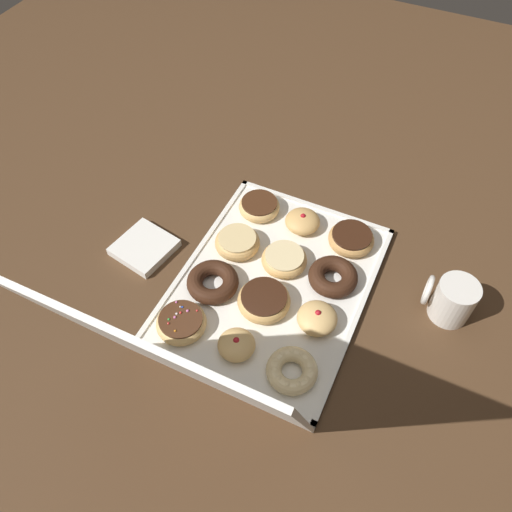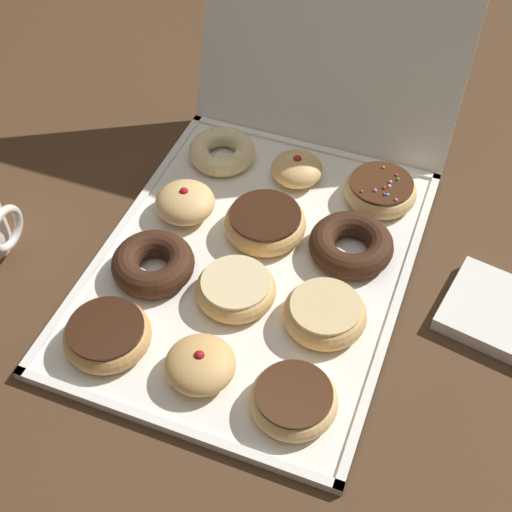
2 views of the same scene
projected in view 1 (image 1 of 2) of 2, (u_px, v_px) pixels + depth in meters
ground_plane at (273, 286)px, 1.21m from camera, size 3.00×3.00×0.00m
donut_box at (273, 284)px, 1.21m from camera, size 0.43×0.56×0.01m
box_lid_open at (178, 366)px, 0.79m from camera, size 0.43×0.20×0.55m
chocolate_frosted_donut_0 at (351, 239)px, 1.26m from camera, size 0.11×0.11×0.04m
jelly_filled_donut_1 at (303, 221)px, 1.30m from camera, size 0.09×0.09×0.05m
chocolate_frosted_donut_2 at (259, 206)px, 1.33m from camera, size 0.11×0.11×0.03m
chocolate_cake_ring_donut_3 at (333, 277)px, 1.19m from camera, size 0.12×0.12×0.04m
glazed_ring_donut_4 at (285, 260)px, 1.23m from camera, size 0.11×0.11×0.03m
glazed_ring_donut_5 at (237, 242)px, 1.26m from camera, size 0.11×0.11×0.04m
jelly_filled_donut_6 at (317, 318)px, 1.12m from camera, size 0.09×0.09×0.05m
chocolate_frosted_donut_7 at (264, 300)px, 1.15m from camera, size 0.12×0.12×0.04m
chocolate_cake_ring_donut_8 at (213, 282)px, 1.18m from camera, size 0.12×0.12×0.04m
cruller_donut_9 at (292, 370)px, 1.05m from camera, size 0.11×0.11×0.03m
jelly_filled_donut_10 at (235, 344)px, 1.08m from camera, size 0.08×0.08×0.05m
sprinkle_donut_11 at (181, 322)px, 1.12m from camera, size 0.11×0.11×0.04m
coffee_mug at (452, 299)px, 1.13m from camera, size 0.11×0.09×0.10m
napkin_stack at (144, 247)px, 1.27m from camera, size 0.15×0.15×0.02m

